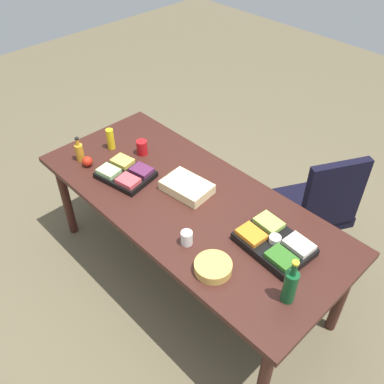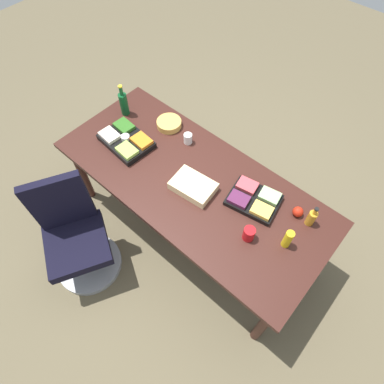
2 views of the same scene
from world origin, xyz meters
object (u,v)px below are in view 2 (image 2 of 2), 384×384
Objects in this scene: sheet_cake at (193,186)px; fruit_platter at (254,199)px; apple_red at (298,212)px; mustard_bottle at (288,239)px; conference_table at (192,186)px; wine_bottle at (124,103)px; veggie_tray at (126,140)px; dressing_bottle at (312,218)px; red_solo_cup at (249,234)px; paper_cup at (188,138)px; office_chair at (77,241)px; chip_bowl at (169,124)px.

sheet_cake is 0.79× the size of fruit_platter.
apple_red is 0.27m from mustard_bottle.
wine_bottle is (0.93, -0.16, 0.19)m from conference_table.
dressing_bottle is at bearing -167.28° from veggie_tray.
paper_cup is at bearing -23.09° from red_solo_cup.
mustard_bottle is (-0.06, 0.26, 0.04)m from apple_red.
mustard_bottle is (-1.76, 0.15, -0.03)m from wine_bottle.
red_solo_cup is at bearing 174.23° from sheet_cake.
dressing_bottle is at bearing -176.62° from wine_bottle.
veggie_tray is at bearing 11.46° from fruit_platter.
office_chair is 4.72× the size of chip_bowl.
office_chair is 5.21× the size of dressing_bottle.
red_solo_cup is (-1.10, -0.75, 0.45)m from office_chair.
apple_red is 0.19× the size of fruit_platter.
apple_red is (-1.25, -1.13, 0.44)m from office_chair.
mustard_bottle is at bearing 104.23° from apple_red.
red_solo_cup is at bearing 170.01° from conference_table.
office_chair is 0.91m from veggie_tray.
conference_table is 0.92m from dressing_bottle.
apple_red is 1.70m from wine_bottle.
wine_bottle is 1.81× the size of mustard_bottle.
apple_red reaches higher than sheet_cake.
dressing_bottle is (-0.25, -0.38, 0.02)m from red_solo_cup.
red_solo_cup is 1.21m from chip_bowl.
apple_red is 0.32m from fruit_platter.
conference_table is 0.96m from wine_bottle.
dressing_bottle is (-1.79, -0.11, -0.04)m from wine_bottle.
apple_red is 1.30m from chip_bowl.
apple_red is at bearing -112.21° from red_solo_cup.
conference_table is 5.48× the size of fruit_platter.
conference_table is 29.26× the size of apple_red.
dressing_bottle is at bearing -162.71° from conference_table.
office_chair is 1.46m from fruit_platter.
veggie_tray is 1.56m from dressing_bottle.
paper_cup is 0.28× the size of sheet_cake.
veggie_tray is (0.72, 0.02, 0.00)m from sheet_cake.
office_chair is 3.37× the size of wine_bottle.
mustard_bottle is (-1.36, 0.29, 0.05)m from chip_bowl.
paper_cup reaches higher than chip_bowl.
conference_table is at bearing 19.56° from apple_red.
mustard_bottle is at bearing 168.01° from chip_bowl.
office_chair reaches higher than red_solo_cup.
paper_cup is 0.30× the size of wine_bottle.
wine_bottle reaches higher than paper_cup.
sheet_cake is 0.55m from red_solo_cup.
conference_table is 0.51m from fruit_platter.
office_chair is at bearing 34.45° from red_solo_cup.
conference_table is 10.47× the size of chip_bowl.
office_chair reaches higher than dressing_bottle.
fruit_platter is at bearing 171.36° from chip_bowl.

